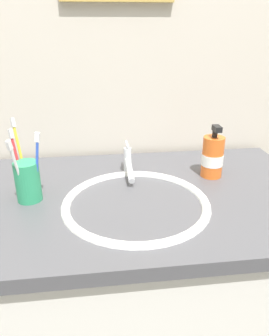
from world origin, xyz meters
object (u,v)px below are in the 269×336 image
Objects in this scene: toothbrush_yellow at (20,152)px; toothbrush_red at (17,159)px; toothbrush_blue at (37,163)px; soap_dispenser at (213,157)px; toothbrush_cup at (28,181)px; toothbrush_white at (17,168)px; faucet at (128,163)px.

toothbrush_yellow reaches higher than toothbrush_red.
toothbrush_blue is 1.13× the size of soap_dispenser.
toothbrush_white is at bearing -114.61° from toothbrush_cup.
toothbrush_cup is at bearing -42.97° from toothbrush_red.
faucet is 0.26m from soap_dispenser.
faucet is 0.73× the size of toothbrush_yellow.
toothbrush_blue reaches higher than toothbrush_cup.
soap_dispenser is at bearing 6.56° from toothbrush_red.
toothbrush_blue is at bearing -152.21° from faucet.
toothbrush_blue is at bearing -45.30° from toothbrush_yellow.
faucet is at bearing 23.30° from toothbrush_cup.
toothbrush_white is 0.07m from toothbrush_yellow.
toothbrush_cup is 0.59× the size of toothbrush_red.
toothbrush_cup is at bearing -170.83° from soap_dispenser.
toothbrush_red reaches higher than toothbrush_cup.
faucet is 0.92× the size of soap_dispenser.
toothbrush_red reaches higher than toothbrush_white.
toothbrush_cup is at bearing -156.70° from faucet.
toothbrush_yellow reaches higher than faucet.
toothbrush_red is at bearing 137.03° from toothbrush_cup.
soap_dispenser is (0.53, 0.09, 0.01)m from toothbrush_cup.
toothbrush_cup is 0.08m from toothbrush_yellow.
toothbrush_cup is 0.66× the size of soap_dispenser.
faucet is 0.85× the size of toothbrush_white.
toothbrush_red is 0.06m from toothbrush_blue.
toothbrush_cup is 0.06m from toothbrush_white.
toothbrush_white is at bearing -167.88° from soap_dispenser.
faucet is 0.83× the size of toothbrush_red.
faucet is at bearing 15.14° from toothbrush_yellow.
faucet is at bearing 17.95° from toothbrush_red.
toothbrush_cup is 0.07m from toothbrush_blue.
toothbrush_red is at bearing 149.44° from toothbrush_blue.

